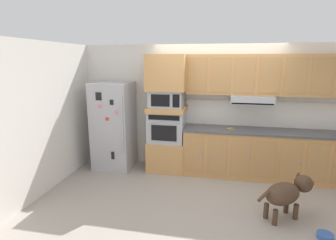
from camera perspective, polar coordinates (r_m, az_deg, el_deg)
name	(u,v)px	position (r m, az deg, el deg)	size (l,w,h in m)	color
ground_plane	(211,190)	(4.85, 9.23, -14.45)	(9.60, 9.60, 0.00)	#9E9389
back_kitchen_wall	(216,108)	(5.51, 10.19, 2.59)	(6.20, 0.12, 2.50)	silver
side_panel_left	(60,113)	(5.29, -22.10, 1.44)	(0.12, 7.10, 2.50)	silver
refrigerator	(114,126)	(5.60, -11.47, -1.17)	(0.76, 0.73, 1.76)	#ADADB2
oven_base_cabinet	(167,155)	(5.51, -0.21, -7.44)	(0.74, 0.62, 0.60)	tan
built_in_oven	(167,126)	(5.33, -0.22, -1.38)	(0.70, 0.62, 0.60)	#A8AAAF
appliance_mid_shelf	(167,109)	(5.26, -0.22, 2.32)	(0.74, 0.62, 0.10)	tan
microwave	(167,99)	(5.23, -0.22, 4.58)	(0.64, 0.54, 0.32)	#A8AAAF
appliance_upper_cabinet	(167,73)	(5.18, -0.22, 10.07)	(0.74, 0.62, 0.68)	tan
lower_cabinet_run	(263,155)	(5.42, 19.58, -6.99)	(2.98, 0.63, 0.88)	tan
countertop_slab	(265,131)	(5.29, 19.94, -2.27)	(3.02, 0.64, 0.04)	#4C4C51
backsplash_panel	(264,114)	(5.51, 19.73, 1.20)	(3.02, 0.02, 0.50)	silver
upper_cabinet_with_hood	(267,76)	(5.26, 20.39, 8.69)	(2.98, 0.48, 0.88)	tan
screwdriver	(230,129)	(5.17, 13.06, -1.79)	(0.15, 0.16, 0.03)	yellow
dog	(288,192)	(4.22, 24.12, -13.86)	(0.88, 0.63, 0.62)	#473323
dog_food_bowl	(325,236)	(4.17, 30.47, -20.48)	(0.20, 0.20, 0.06)	#3359A5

